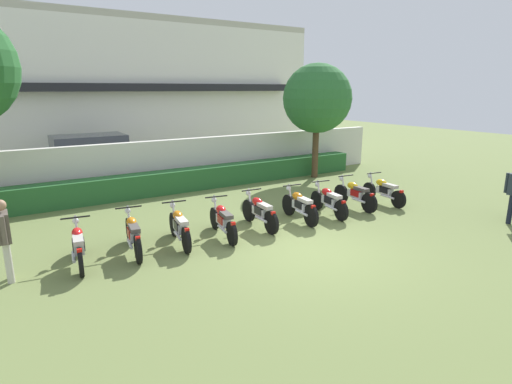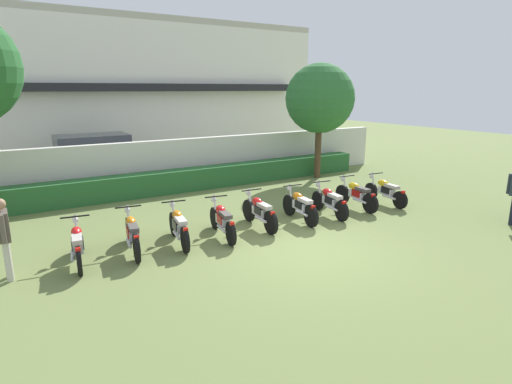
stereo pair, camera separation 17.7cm
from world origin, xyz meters
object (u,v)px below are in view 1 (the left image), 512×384
Objects in this scene: motorcycle_in_row_1 at (133,234)px; motorcycle_in_row_0 at (78,245)px; parked_car at (94,159)px; motorcycle_in_row_2 at (179,226)px; motorcycle_in_row_5 at (300,205)px; motorcycle_in_row_8 at (384,190)px; motorcycle_in_row_3 at (223,220)px; motorcycle_in_row_6 at (329,201)px; motorcycle_in_row_7 at (355,194)px; tree_far_side at (317,99)px; motorcycle_in_row_4 at (260,211)px; inspector_person at (4,234)px.

motorcycle_in_row_0 is at bearing 100.98° from motorcycle_in_row_1.
parked_car reaches higher than motorcycle_in_row_2.
motorcycle_in_row_5 is 0.97× the size of motorcycle_in_row_8.
motorcycle_in_row_0 is at bearing 97.40° from motorcycle_in_row_3.
motorcycle_in_row_7 is at bearing -75.58° from motorcycle_in_row_6.
motorcycle_in_row_1 is (1.18, 0.06, 0.01)m from motorcycle_in_row_0.
tree_far_side is 7.55m from motorcycle_in_row_4.
parked_car is 2.34× the size of motorcycle_in_row_1.
motorcycle_in_row_4 and motorcycle_in_row_5 have the same top height.
motorcycle_in_row_8 is at bearing -87.84° from motorcycle_in_row_4.
tree_far_side reaches higher than motorcycle_in_row_1.
motorcycle_in_row_0 is 6.94m from motorcycle_in_row_6.
motorcycle_in_row_5 is 3.49m from motorcycle_in_row_8.
motorcycle_in_row_5 reaches higher than motorcycle_in_row_6.
motorcycle_in_row_6 is 1.22m from motorcycle_in_row_7.
motorcycle_in_row_6 is at bearing -84.61° from motorcycle_in_row_5.
motorcycle_in_row_1 reaches higher than motorcycle_in_row_4.
parked_car reaches higher than motorcycle_in_row_0.
motorcycle_in_row_0 is 0.97× the size of motorcycle_in_row_6.
motorcycle_in_row_0 is at bearing 2.75° from inspector_person.
motorcycle_in_row_0 is 0.95× the size of motorcycle_in_row_8.
motorcycle_in_row_8 is at bearing -83.25° from motorcycle_in_row_0.
motorcycle_in_row_6 is at bearing -83.27° from motorcycle_in_row_2.
motorcycle_in_row_2 is (0.19, -8.35, -0.49)m from parked_car.
motorcycle_in_row_4 is (2.49, -8.35, -0.48)m from parked_car.
parked_car is 9.79m from motorcycle_in_row_6.
tree_far_side is at bearing -52.96° from motorcycle_in_row_2.
motorcycle_in_row_3 is 3.54m from motorcycle_in_row_6.
motorcycle_in_row_1 is at bearing 93.37° from motorcycle_in_row_7.
motorcycle_in_row_7 reaches higher than motorcycle_in_row_8.
motorcycle_in_row_5 is at bearing 97.13° from motorcycle_in_row_6.
motorcycle_in_row_4 is at bearing -81.59° from motorcycle_in_row_2.
tree_far_side is 6.14m from motorcycle_in_row_6.
motorcycle_in_row_2 is 3.57m from motorcycle_in_row_5.
motorcycle_in_row_2 is 3.61m from inspector_person.
motorcycle_in_row_1 is at bearing -154.70° from tree_far_side.
parked_car is 8.37m from motorcycle_in_row_1.
parked_car reaches higher than motorcycle_in_row_3.
motorcycle_in_row_4 is at bearing 0.76° from inspector_person.
inspector_person is (-1.29, -0.06, 0.53)m from motorcycle_in_row_0.
parked_car is at bearing 45.73° from motorcycle_in_row_8.
motorcycle_in_row_2 is at bearing -84.39° from motorcycle_in_row_1.
parked_car is 2.41× the size of motorcycle_in_row_4.
inspector_person is (-7.14, 0.04, 0.52)m from motorcycle_in_row_5.
motorcycle_in_row_1 is 1.01× the size of motorcycle_in_row_7.
tree_far_side is 12.44m from inspector_person.
motorcycle_in_row_4 is (1.18, 0.11, 0.01)m from motorcycle_in_row_3.
motorcycle_in_row_4 is at bearing -82.85° from motorcycle_in_row_1.
motorcycle_in_row_5 is (4.68, -0.16, -0.00)m from motorcycle_in_row_1.
motorcycle_in_row_5 is (3.76, -8.47, -0.48)m from parked_car.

